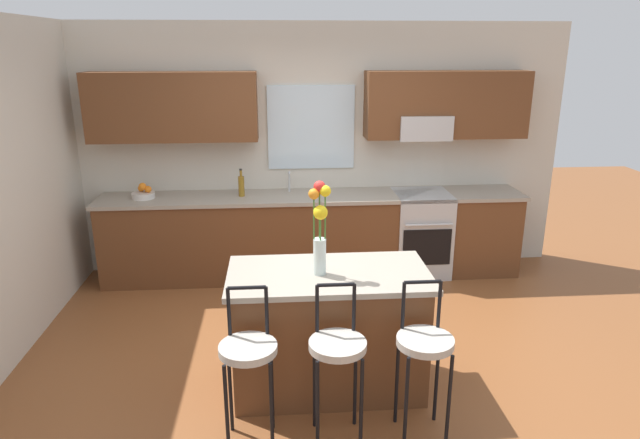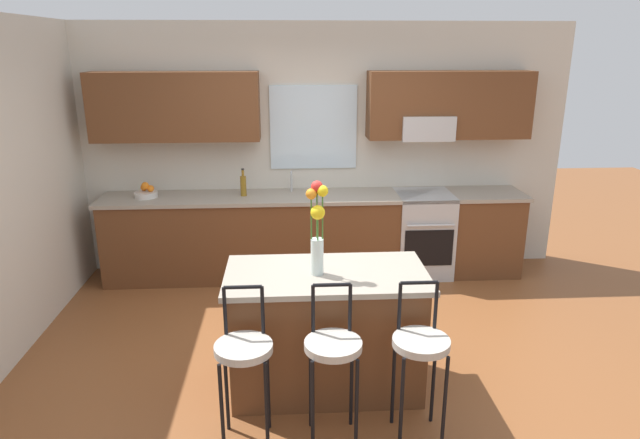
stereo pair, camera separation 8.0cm
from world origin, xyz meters
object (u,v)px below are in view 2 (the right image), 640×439
bottle_olive_oil (243,185)px  fruit_bowl_oranges (146,193)px  bar_stool_far (420,349)px  oven_range (422,234)px  kitchen_island (326,330)px  bar_stool_near (244,355)px  bar_stool_middle (333,352)px  flower_vase (317,227)px

bottle_olive_oil → fruit_bowl_oranges: bearing=179.8°
bar_stool_far → bottle_olive_oil: bearing=115.1°
oven_range → fruit_bowl_oranges: 3.02m
kitchen_island → fruit_bowl_oranges: 2.82m
bar_stool_near → bar_stool_middle: 0.55m
fruit_bowl_oranges → bottle_olive_oil: size_ratio=0.81×
kitchen_island → bar_stool_middle: size_ratio=1.37×
bar_stool_middle → bar_stool_far: size_ratio=1.00×
bar_stool_far → oven_range: bearing=76.1°
kitchen_island → bottle_olive_oil: bottle_olive_oil is taller
fruit_bowl_oranges → bar_stool_far: bearing=-49.9°
oven_range → bar_stool_near: bearing=-123.2°
bottle_olive_oil → bar_stool_middle: bearing=-75.0°
bar_stool_near → fruit_bowl_oranges: fruit_bowl_oranges is taller
bar_stool_middle → bar_stool_far: 0.55m
bar_stool_middle → flower_vase: (-0.07, 0.56, 0.63)m
bar_stool_middle → oven_range: bearing=65.7°
bar_stool_middle → fruit_bowl_oranges: size_ratio=4.34×
bar_stool_near → fruit_bowl_oranges: 3.01m
oven_range → kitchen_island: (-1.22, -2.12, 0.00)m
bar_stool_middle → fruit_bowl_oranges: bearing=122.6°
kitchen_island → bar_stool_middle: 0.61m
flower_vase → fruit_bowl_oranges: bearing=127.8°
oven_range → flower_vase: flower_vase is taller
kitchen_island → flower_vase: bearing=-156.5°
kitchen_island → bar_stool_far: bearing=-47.0°
oven_range → flower_vase: bearing=-121.0°
kitchen_island → flower_vase: 0.81m
bar_stool_near → flower_vase: bearing=49.2°
oven_range → bar_stool_middle: size_ratio=0.88×
fruit_bowl_oranges → bar_stool_near: bearing=-66.3°
fruit_bowl_oranges → flower_vase: bearing=-52.2°
bar_stool_far → kitchen_island: bearing=133.0°
bar_stool_near → bottle_olive_oil: bearing=93.8°
kitchen_island → flower_vase: (-0.07, -0.03, 0.81)m
oven_range → bar_stool_near: 3.24m
bar_stool_near → flower_vase: (0.48, 0.56, 0.63)m
kitchen_island → bar_stool_near: bar_stool_near is taller
kitchen_island → bar_stool_near: size_ratio=1.37×
bar_stool_near → bar_stool_middle: size_ratio=1.00×
fruit_bowl_oranges → bottle_olive_oil: bottle_olive_oil is taller
bar_stool_far → fruit_bowl_oranges: (-2.30, 2.74, 0.34)m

